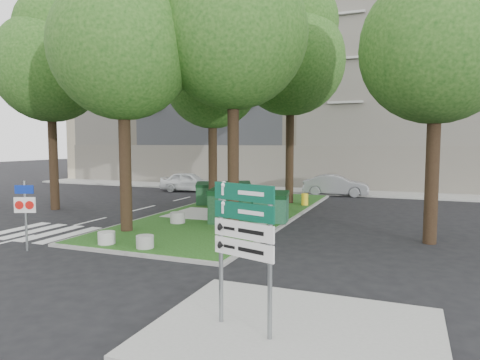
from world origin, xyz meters
The scene contains 25 objects.
ground centered at (0.00, 0.00, 0.00)m, with size 120.00×120.00×0.00m, color black.
median_island centered at (0.50, 8.00, 0.06)m, with size 6.00×16.00×0.12m, color #1D3F12.
median_kerb centered at (0.50, 8.00, 0.05)m, with size 6.30×16.30×0.10m, color gray.
sidewalk_corner centered at (6.50, -3.50, 0.06)m, with size 5.00×4.00×0.12m, color #999993.
building_sidewalk centered at (0.00, 18.50, 0.06)m, with size 42.00×3.00×0.12m, color #999993.
zebra_crossing centered at (-3.75, 1.50, 0.01)m, with size 5.00×3.00×0.01m, color silver.
apartment_building centered at (0.00, 26.00, 8.00)m, with size 41.00×12.00×16.00m, color #B9AD8A.
tree_median_near_left centered at (-1.41, 2.56, 7.32)m, with size 5.20×5.20×10.53m.
tree_median_near_right centered at (2.09, 4.56, 7.99)m, with size 5.60×5.60×11.46m.
tree_median_mid centered at (-0.91, 9.06, 6.98)m, with size 4.80×4.80×9.99m.
tree_median_far centered at (2.29, 12.06, 8.32)m, with size 5.80×5.80×11.93m.
tree_street_left centered at (-8.41, 6.06, 7.65)m, with size 5.40×5.40×11.00m.
tree_street_right centered at (9.09, 5.06, 6.98)m, with size 5.00×5.00×10.06m.
dumpster_a centered at (-1.63, 9.78, 0.70)m, with size 1.53×1.30×1.20m.
dumpster_b centered at (-0.03, 9.91, 0.73)m, with size 1.65×1.45×1.28m.
dumpster_c centered at (1.57, 5.24, 0.84)m, with size 1.63×1.14×1.51m.
dumpster_d centered at (3.00, 6.18, 0.74)m, with size 1.51×1.15×1.30m.
bollard_left centered at (-0.81, 0.50, 0.32)m, with size 0.56×0.56×0.40m, color #B0AFAA.
bollard_right centered at (0.67, 0.50, 0.32)m, with size 0.55×0.55×0.39m, color #959591.
bollard_mid centered at (-0.50, 4.55, 0.34)m, with size 0.61×0.61×0.44m, color gray.
litter_bin centered at (3.20, 11.44, 0.43)m, with size 0.35×0.35×0.62m, color yellow.
traffic_sign_pole centered at (-2.82, -0.82, 1.43)m, with size 0.63×0.28×2.22m.
directional_sign centered at (5.68, -3.82, 1.84)m, with size 1.24×0.43×2.59m.
car_white centered at (-6.01, 15.67, 0.68)m, with size 1.61×4.01×1.37m, color silver.
car_silver centered at (3.92, 17.07, 0.68)m, with size 1.44×4.12×1.36m, color gray.
Camera 1 is at (8.30, -10.61, 3.40)m, focal length 32.00 mm.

